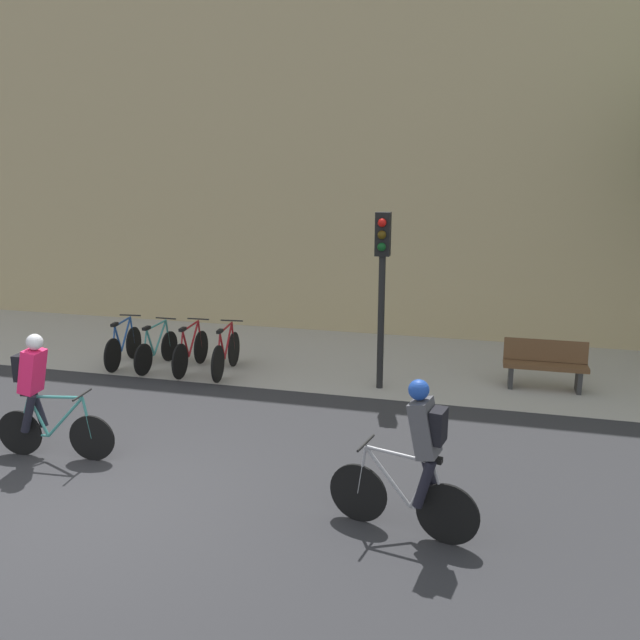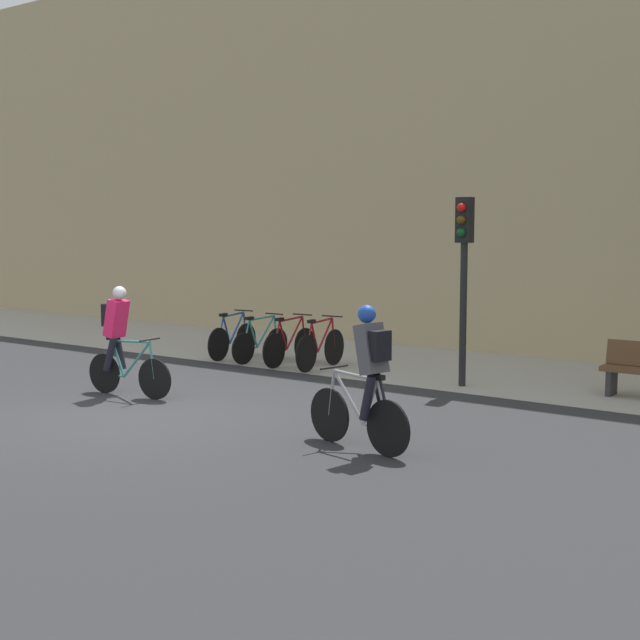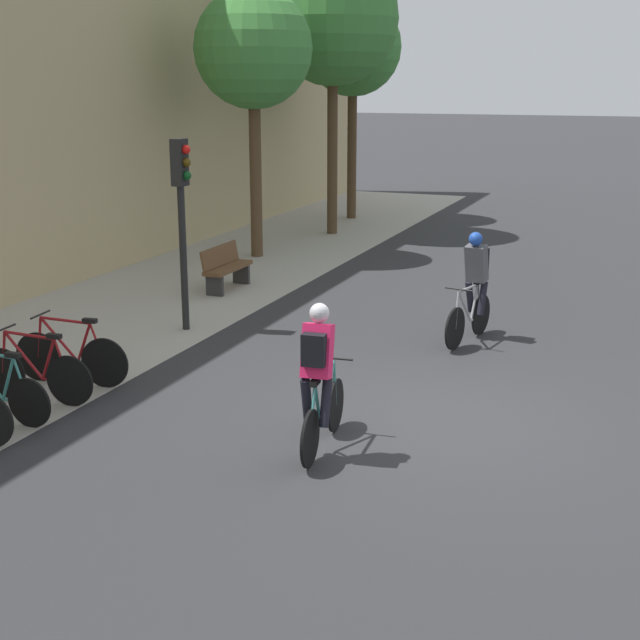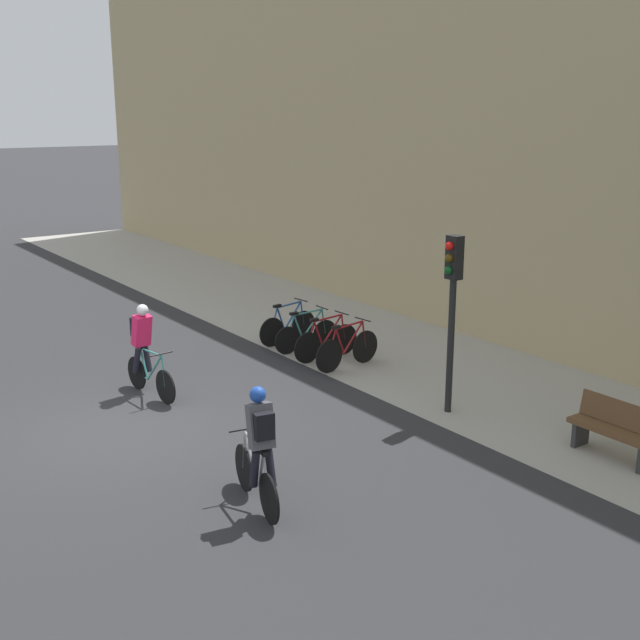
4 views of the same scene
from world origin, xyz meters
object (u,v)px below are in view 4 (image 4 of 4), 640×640
parked_bike_1 (306,334)px  bench (616,430)px  traffic_light_pole (452,291)px  cyclist_pink (144,346)px  cyclist_grey (259,446)px  parked_bike_2 (326,341)px  parked_bike_3 (347,349)px  parked_bike_0 (288,326)px

parked_bike_1 → bench: parked_bike_1 is taller
bench → traffic_light_pole: bearing=-165.7°
cyclist_pink → cyclist_grey: (5.21, -0.65, 0.00)m
parked_bike_2 → bench: bearing=5.7°
parked_bike_3 → traffic_light_pole: size_ratio=0.54×
cyclist_pink → parked_bike_1: (-0.53, 4.09, -0.56)m
cyclist_pink → parked_bike_2: bearing=86.9°
parked_bike_2 → bench: size_ratio=1.17×
parked_bike_2 → bench: parked_bike_2 is taller
parked_bike_3 → bench: 6.01m
parked_bike_0 → cyclist_pink: bearing=-72.5°
parked_bike_0 → parked_bike_2: size_ratio=0.95×
parked_bike_2 → parked_bike_3: size_ratio=0.99×
cyclist_pink → parked_bike_3: cyclist_pink is taller
cyclist_grey → parked_bike_1: bearing=140.5°
cyclist_grey → traffic_light_pole: (-1.17, 4.66, 1.29)m
cyclist_grey → parked_bike_1: size_ratio=1.08×
parked_bike_3 → parked_bike_1: bearing=-180.0°
bench → cyclist_pink: bearing=-145.6°
cyclist_pink → traffic_light_pole: 5.84m
parked_bike_1 → parked_bike_2: size_ratio=0.96×
traffic_light_pole → parked_bike_0: bearing=179.2°
parked_bike_1 → cyclist_grey: bearing=-39.5°
cyclist_pink → parked_bike_3: bearing=76.5°
parked_bike_0 → parked_bike_2: (1.51, -0.00, 0.00)m
parked_bike_2 → cyclist_pink: bearing=-93.1°
parked_bike_0 → parked_bike_2: 1.51m
parked_bike_0 → parked_bike_3: (2.27, -0.00, 0.01)m
parked_bike_3 → parked_bike_0: bearing=180.0°
cyclist_grey → parked_bike_3: size_ratio=1.03×
parked_bike_3 → cyclist_grey: bearing=-48.3°
cyclist_pink → traffic_light_pole: traffic_light_pole is taller
cyclist_pink → cyclist_grey: bearing=-7.1°
cyclist_grey → traffic_light_pole: size_ratio=0.56×
traffic_light_pole → bench: 3.49m
traffic_light_pole → cyclist_pink: bearing=-135.2°
cyclist_pink → cyclist_grey: cyclist_grey is taller
parked_bike_3 → bench: bearing=6.4°
parked_bike_1 → parked_bike_3: 1.51m
parked_bike_1 → parked_bike_2: (0.76, 0.00, 0.02)m
parked_bike_1 → bench: (7.49, 0.67, 0.07)m
parked_bike_2 → traffic_light_pole: 4.23m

